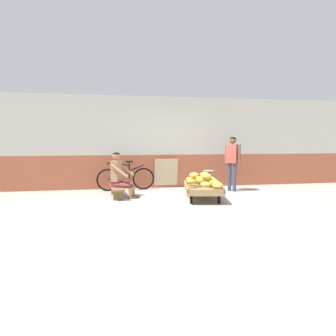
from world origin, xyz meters
name	(u,v)px	position (x,y,z in m)	size (l,w,h in m)	color
ground_plane	(184,206)	(0.00, 0.00, 0.00)	(80.00, 80.00, 0.00)	#A39E93
back_wall	(165,143)	(0.00, 2.67, 1.37)	(16.00, 0.30, 2.73)	#A35138
banana_cart	(203,189)	(0.63, 0.70, 0.24)	(1.07, 1.56, 0.36)	#99754C
banana_pile	(205,180)	(0.71, 0.79, 0.46)	(0.90, 1.43, 0.27)	gold
low_bench	(117,189)	(-1.46, 1.29, 0.20)	(0.40, 1.12, 0.27)	brown
vendor_seated	(120,175)	(-1.37, 1.26, 0.57)	(0.74, 0.62, 1.14)	#9E704C
plastic_crate	(208,186)	(1.09, 1.68, 0.15)	(0.36, 0.28, 0.30)	#234CA8
weighing_scale	(208,175)	(1.09, 1.68, 0.45)	(0.30, 0.30, 0.29)	#28282D
bicycle_near_left	(126,178)	(-1.21, 2.22, 0.35)	(1.66, 0.48, 0.86)	black
sign_board	(166,173)	(0.00, 2.45, 0.44)	(0.70, 0.20, 0.89)	#C6B289
customer_adult	(233,158)	(1.76, 1.62, 0.95)	(0.35, 0.40, 1.53)	#38425B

